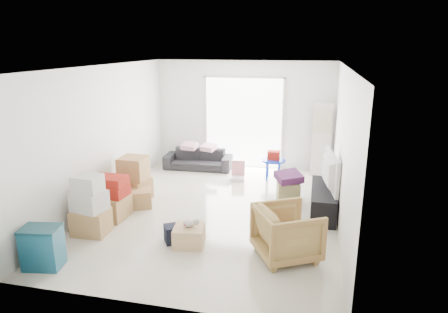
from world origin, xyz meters
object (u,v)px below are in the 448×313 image
at_px(television, 324,184).
at_px(kids_table, 273,159).
at_px(sofa, 198,156).
at_px(ottoman, 288,192).
at_px(wood_crate, 189,236).
at_px(storage_bins, 43,247).
at_px(armchair, 287,230).
at_px(tv_console, 323,200).
at_px(ac_tower, 321,140).

relative_size(television, kids_table, 1.72).
height_order(sofa, kids_table, kids_table).
height_order(ottoman, wood_crate, ottoman).
distance_m(television, sofa, 3.78).
bearing_deg(television, storage_bins, 117.90).
bearing_deg(wood_crate, sofa, 104.22).
height_order(sofa, armchair, armchair).
xyz_separation_m(kids_table, wood_crate, (-0.96, -3.52, -0.33)).
distance_m(tv_console, storage_bins, 4.83).
height_order(sofa, wood_crate, sofa).
bearing_deg(tv_console, ottoman, 150.04).
bearing_deg(ac_tower, storage_bins, -126.68).
relative_size(armchair, kids_table, 1.28).
distance_m(storage_bins, wood_crate, 2.12).
bearing_deg(sofa, television, -37.96).
height_order(ottoman, kids_table, kids_table).
height_order(tv_console, ottoman, tv_console).
relative_size(tv_console, wood_crate, 3.16).
distance_m(tv_console, television, 0.32).
bearing_deg(ottoman, kids_table, 107.92).
distance_m(sofa, ottoman, 2.99).
bearing_deg(storage_bins, ottoman, 45.16).
distance_m(armchair, storage_bins, 3.51).
xyz_separation_m(armchair, kids_table, (-0.57, 3.56, 0.06)).
height_order(tv_console, wood_crate, tv_console).
xyz_separation_m(television, ottoman, (-0.68, 0.39, -0.36)).
height_order(sofa, ottoman, sofa).
bearing_deg(wood_crate, ottoman, 56.95).
distance_m(television, ottoman, 0.86).
relative_size(tv_console, sofa, 0.86).
xyz_separation_m(tv_console, wood_crate, (-2.08, -1.76, -0.09)).
bearing_deg(armchair, ottoman, -25.44).
distance_m(ac_tower, sofa, 3.08).
distance_m(ottoman, kids_table, 1.46).
bearing_deg(ottoman, ac_tower, 71.92).
bearing_deg(ac_tower, wood_crate, -116.44).
relative_size(tv_console, ottoman, 3.47).
relative_size(armchair, ottoman, 2.05).
xyz_separation_m(television, wood_crate, (-2.08, -1.76, -0.41)).
height_order(armchair, ottoman, armchair).
height_order(armchair, wood_crate, armchair).
distance_m(armchair, ottoman, 2.21).
bearing_deg(kids_table, ottoman, -72.08).
bearing_deg(kids_table, armchair, -80.88).
xyz_separation_m(sofa, ottoman, (2.40, -1.78, -0.12)).
bearing_deg(wood_crate, armchair, -1.67).
distance_m(ac_tower, kids_table, 1.27).
xyz_separation_m(ac_tower, kids_table, (-1.07, -0.57, -0.38)).
relative_size(ac_tower, tv_console, 1.19).
distance_m(ac_tower, armchair, 4.18).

